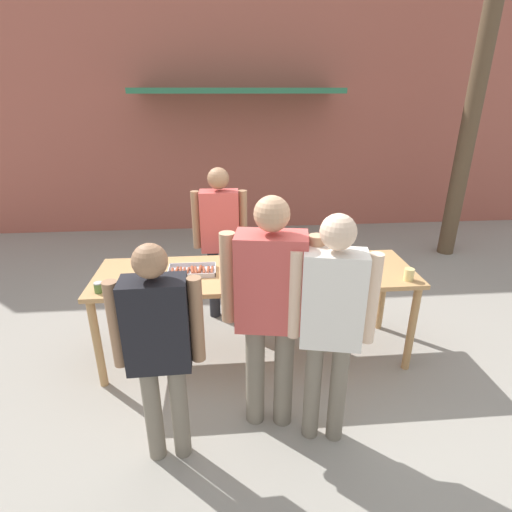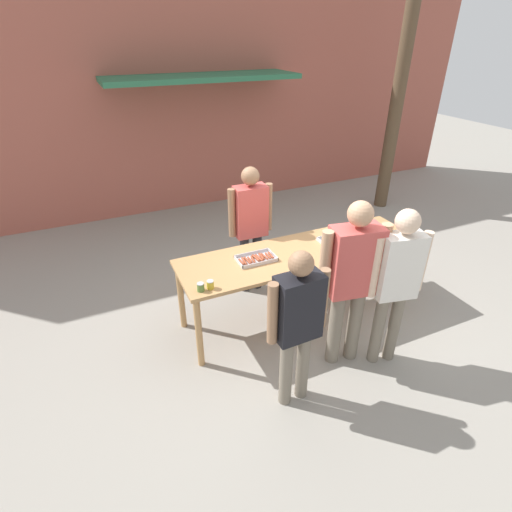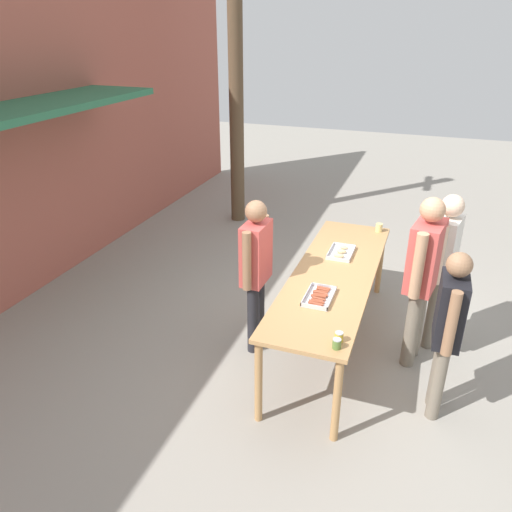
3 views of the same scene
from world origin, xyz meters
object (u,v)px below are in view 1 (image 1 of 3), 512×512
object	(u,v)px
beer_cup	(409,274)
person_customer_with_cup	(331,315)
person_customer_waiting_in_line	(270,300)
food_tray_sausages	(192,271)
utility_pole	(483,58)
food_tray_buns	(307,267)
person_customer_holding_hotdog	(159,341)
condiment_jar_mustard	(99,287)
person_server_behind_table	(220,232)
condiment_jar_ketchup	(111,287)

from	to	relation	value
beer_cup	person_customer_with_cup	distance (m)	1.18
beer_cup	person_customer_waiting_in_line	xyz separation A→B (m)	(-1.27, -0.58, 0.13)
food_tray_sausages	beer_cup	world-z (taller)	beer_cup
food_tray_sausages	utility_pole	size ratio (longest dim) A/B	0.08
food_tray_sausages	food_tray_buns	bearing A→B (deg)	-0.03
person_customer_holding_hotdog	person_customer_waiting_in_line	distance (m)	0.79
person_customer_holding_hotdog	person_customer_with_cup	size ratio (longest dim) A/B	0.93
condiment_jar_mustard	person_customer_holding_hotdog	bearing A→B (deg)	-54.38
person_server_behind_table	person_customer_with_cup	world-z (taller)	person_customer_with_cup
food_tray_sausages	person_customer_holding_hotdog	distance (m)	1.16
beer_cup	food_tray_buns	bearing A→B (deg)	159.38
person_customer_holding_hotdog	condiment_jar_mustard	bearing A→B (deg)	-55.94
food_tray_buns	utility_pole	xyz separation A→B (m)	(2.78, 2.38, 1.89)
person_customer_holding_hotdog	person_customer_waiting_in_line	xyz separation A→B (m)	(0.74, 0.26, 0.11)
food_tray_buns	person_customer_with_cup	size ratio (longest dim) A/B	0.24
food_tray_sausages	beer_cup	xyz separation A→B (m)	(1.87, -0.31, 0.04)
condiment_jar_mustard	food_tray_buns	bearing A→B (deg)	10.12
person_customer_holding_hotdog	person_customer_with_cup	distance (m)	1.12
condiment_jar_ketchup	beer_cup	size ratio (longest dim) A/B	0.82
food_tray_sausages	utility_pole	world-z (taller)	utility_pole
food_tray_buns	person_customer_with_cup	xyz separation A→B (m)	(-0.06, -1.07, 0.13)
food_tray_sausages	condiment_jar_mustard	bearing A→B (deg)	-156.49
food_tray_sausages	condiment_jar_ketchup	world-z (taller)	condiment_jar_ketchup
condiment_jar_ketchup	person_customer_waiting_in_line	bearing A→B (deg)	-24.99
food_tray_sausages	person_customer_with_cup	bearing A→B (deg)	-47.58
person_customer_with_cup	utility_pole	bearing A→B (deg)	-117.30
food_tray_buns	person_server_behind_table	distance (m)	1.08
utility_pole	condiment_jar_ketchup	bearing A→B (deg)	-148.89
condiment_jar_mustard	person_customer_with_cup	distance (m)	1.87
utility_pole	food_tray_buns	bearing A→B (deg)	-139.48
person_server_behind_table	utility_pole	distance (m)	4.32
condiment_jar_mustard	person_customer_waiting_in_line	xyz separation A→B (m)	(1.33, -0.57, 0.13)
condiment_jar_ketchup	person_customer_holding_hotdog	world-z (taller)	person_customer_holding_hotdog
person_customer_with_cup	person_server_behind_table	bearing A→B (deg)	-55.85
person_server_behind_table	person_customer_waiting_in_line	size ratio (longest dim) A/B	0.94
utility_pole	condiment_jar_mustard	bearing A→B (deg)	-149.41
beer_cup	person_server_behind_table	bearing A→B (deg)	147.22
condiment_jar_ketchup	person_server_behind_table	bearing A→B (deg)	49.69
person_server_behind_table	condiment_jar_ketchup	bearing A→B (deg)	-128.96
condiment_jar_mustard	person_server_behind_table	distance (m)	1.44
food_tray_buns	utility_pole	distance (m)	4.12
food_tray_sausages	person_customer_holding_hotdog	size ratio (longest dim) A/B	0.26
person_server_behind_table	person_customer_with_cup	xyz separation A→B (m)	(0.73, -1.80, 0.02)
condiment_jar_mustard	utility_pole	bearing A→B (deg)	30.59
person_server_behind_table	person_customer_waiting_in_line	bearing A→B (deg)	-76.59
food_tray_sausages	person_customer_waiting_in_line	xyz separation A→B (m)	(0.60, -0.89, 0.16)
food_tray_buns	person_customer_holding_hotdog	world-z (taller)	person_customer_holding_hotdog
condiment_jar_ketchup	person_customer_holding_hotdog	xyz separation A→B (m)	(0.50, -0.83, 0.02)
person_server_behind_table	utility_pole	size ratio (longest dim) A/B	0.31
food_tray_sausages	condiment_jar_ketchup	distance (m)	0.71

